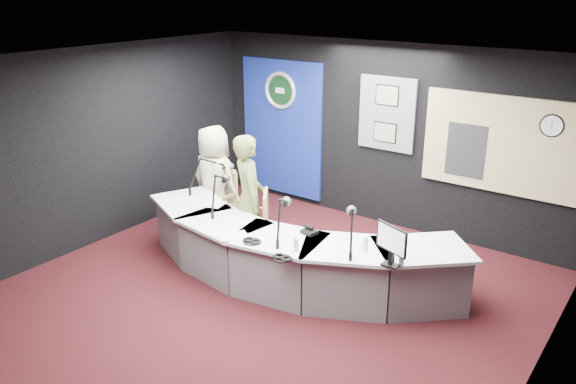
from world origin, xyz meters
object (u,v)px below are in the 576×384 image
Objects in this scene: broadcast_desk at (286,254)px; person_woman at (249,198)px; person_man at (215,181)px; armchair_left at (216,203)px; armchair_right at (250,225)px.

broadcast_desk is 2.57× the size of person_woman.
person_woman is at bearing 159.56° from person_man.
armchair_left is 1.00× the size of armchair_right.
armchair_right is at bearing -0.00° from person_woman.
person_woman reaches higher than person_man.
person_woman reaches higher than armchair_left.
armchair_left is (-1.73, 0.59, 0.11)m from broadcast_desk.
armchair_left is 0.58× the size of person_man.
armchair_left is 1.08m from person_woman.
armchair_right is 0.40m from person_woman.
person_man is at bearing 7.49° from armchair_left.
armchair_left is at bearing -0.39° from person_man.
broadcast_desk is 0.83m from armchair_right.
broadcast_desk is 1.89m from person_man.
armchair_right reaches higher than broadcast_desk.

